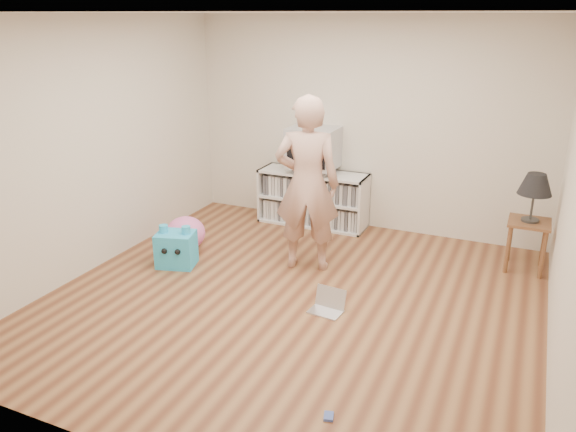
# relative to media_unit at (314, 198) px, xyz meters

# --- Properties ---
(ground) EXTENTS (4.50, 4.50, 0.00)m
(ground) POSITION_rel_media_unit_xyz_m (0.59, -2.04, -0.35)
(ground) COLOR brown
(ground) RESTS_ON ground
(walls) EXTENTS (4.52, 4.52, 2.60)m
(walls) POSITION_rel_media_unit_xyz_m (0.59, -2.04, 0.95)
(walls) COLOR silver
(walls) RESTS_ON ground
(ceiling) EXTENTS (4.50, 4.50, 0.01)m
(ceiling) POSITION_rel_media_unit_xyz_m (0.59, -2.04, 2.25)
(ceiling) COLOR white
(ceiling) RESTS_ON walls
(media_unit) EXTENTS (1.40, 0.45, 0.70)m
(media_unit) POSITION_rel_media_unit_xyz_m (0.00, 0.00, 0.00)
(media_unit) COLOR white
(media_unit) RESTS_ON ground
(dvd_deck) EXTENTS (0.45, 0.35, 0.07)m
(dvd_deck) POSITION_rel_media_unit_xyz_m (-0.00, -0.02, 0.39)
(dvd_deck) COLOR gray
(dvd_deck) RESTS_ON media_unit
(crt_tv) EXTENTS (0.60, 0.53, 0.50)m
(crt_tv) POSITION_rel_media_unit_xyz_m (-0.00, -0.02, 0.67)
(crt_tv) COLOR #B1B1B7
(crt_tv) RESTS_ON dvd_deck
(side_table) EXTENTS (0.42, 0.42, 0.55)m
(side_table) POSITION_rel_media_unit_xyz_m (2.58, -0.39, 0.07)
(side_table) COLOR brown
(side_table) RESTS_ON ground
(table_lamp) EXTENTS (0.34, 0.34, 0.52)m
(table_lamp) POSITION_rel_media_unit_xyz_m (2.58, -0.39, 0.59)
(table_lamp) COLOR #333333
(table_lamp) RESTS_ON side_table
(person) EXTENTS (0.77, 0.61, 1.85)m
(person) POSITION_rel_media_unit_xyz_m (0.42, -1.27, 0.58)
(person) COLOR #CFA08D
(person) RESTS_ON ground
(laptop) EXTENTS (0.32, 0.27, 0.20)m
(laptop) POSITION_rel_media_unit_xyz_m (0.97, -2.08, -0.29)
(laptop) COLOR silver
(laptop) RESTS_ON ground
(playing_cards) EXTENTS (0.09, 0.10, 0.02)m
(playing_cards) POSITION_rel_media_unit_xyz_m (1.49, -3.46, -0.34)
(playing_cards) COLOR #455DB8
(playing_cards) RESTS_ON ground
(plush_blue) EXTENTS (0.47, 0.41, 0.46)m
(plush_blue) POSITION_rel_media_unit_xyz_m (-0.88, -1.82, -0.15)
(plush_blue) COLOR #2AB8FF
(plush_blue) RESTS_ON ground
(plush_pink) EXTENTS (0.59, 0.59, 0.39)m
(plush_pink) POSITION_rel_media_unit_xyz_m (-1.05, -1.39, -0.16)
(plush_pink) COLOR #FF71C5
(plush_pink) RESTS_ON ground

